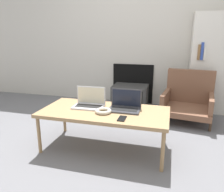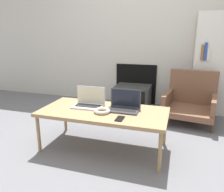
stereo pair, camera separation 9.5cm
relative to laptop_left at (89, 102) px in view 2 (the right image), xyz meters
The scene contains 10 objects.
ground_plane 0.56m from the laptop_left, 42.56° to the right, with size 14.00×14.00×0.00m, color slate.
wall_back 1.92m from the laptop_left, 83.27° to the left, with size 7.00×0.08×2.60m.
table 0.24m from the laptop_left, 22.86° to the right, with size 1.35×0.65×0.44m.
laptop_left is the anchor object (origin of this frame).
laptop_right 0.41m from the laptop_left, ahead, with size 0.34×0.22×0.21m.
headphones 0.27m from the laptop_left, 36.89° to the right, with size 0.17×0.17×0.04m.
phone 0.52m from the laptop_left, 32.31° to the right, with size 0.07×0.14×0.01m.
tv 1.50m from the laptop_left, 82.39° to the left, with size 0.60×0.46×0.37m.
armchair 1.58m from the laptop_left, 43.88° to the left, with size 0.77×0.75×0.71m.
bookshelf 2.14m from the laptop_left, 46.08° to the left, with size 0.67×0.32×1.55m.
Camera 2 is at (0.75, -1.97, 1.21)m, focal length 35.00 mm.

